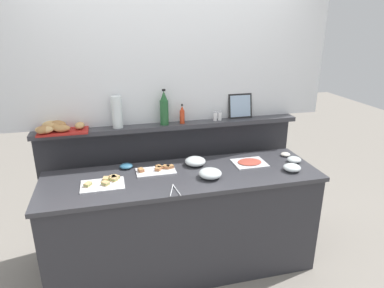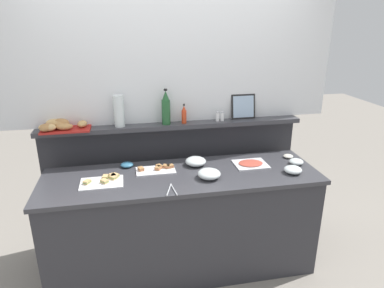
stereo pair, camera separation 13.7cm
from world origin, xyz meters
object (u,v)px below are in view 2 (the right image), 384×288
(sandwich_platter_front, at_px, (157,169))
(glass_bowl_extra, at_px, (293,170))
(glass_bowl_large, at_px, (196,162))
(salt_shaker, at_px, (218,116))
(cold_cuts_platter, at_px, (251,164))
(glass_bowl_medium, at_px, (209,174))
(bread_basket, at_px, (60,125))
(pepper_shaker, at_px, (222,116))
(glass_bowl_small, at_px, (296,162))
(condiment_bowl_cream, at_px, (127,165))
(wine_bottle_green, at_px, (166,108))
(serving_tongs, at_px, (171,189))
(hot_sauce_bottle, at_px, (184,115))
(condiment_bowl_teal, at_px, (288,156))
(sandwich_platter_side, at_px, (103,181))
(water_carafe, at_px, (119,111))
(framed_picture, at_px, (243,107))

(sandwich_platter_front, relative_size, glass_bowl_extra, 2.22)
(glass_bowl_large, height_order, salt_shaker, salt_shaker)
(cold_cuts_platter, height_order, glass_bowl_medium, glass_bowl_medium)
(bread_basket, bearing_deg, cold_cuts_platter, -12.67)
(glass_bowl_medium, height_order, pepper_shaker, pepper_shaker)
(glass_bowl_small, xyz_separation_m, condiment_bowl_cream, (-1.44, 0.23, -0.00))
(glass_bowl_extra, distance_m, wine_bottle_green, 1.20)
(glass_bowl_large, xyz_separation_m, serving_tongs, (-0.27, -0.42, -0.03))
(cold_cuts_platter, distance_m, hot_sauce_bottle, 0.73)
(salt_shaker, bearing_deg, glass_bowl_small, -35.49)
(condiment_bowl_teal, distance_m, serving_tongs, 1.20)
(sandwich_platter_side, bearing_deg, water_carafe, 72.48)
(bread_basket, bearing_deg, pepper_shaker, 0.11)
(glass_bowl_small, distance_m, bread_basket, 2.05)
(condiment_bowl_teal, height_order, water_carafe, water_carafe)
(serving_tongs, distance_m, wine_bottle_green, 0.82)
(sandwich_platter_side, relative_size, glass_bowl_medium, 1.76)
(glass_bowl_large, distance_m, water_carafe, 0.79)
(sandwich_platter_front, xyz_separation_m, serving_tongs, (0.07, -0.37, -0.01))
(condiment_bowl_teal, relative_size, salt_shaker, 1.00)
(bread_basket, bearing_deg, sandwich_platter_front, -22.43)
(condiment_bowl_cream, distance_m, pepper_shaker, 0.97)
(cold_cuts_platter, distance_m, framed_picture, 0.57)
(glass_bowl_medium, distance_m, hot_sauce_bottle, 0.65)
(glass_bowl_extra, bearing_deg, water_carafe, 156.76)
(condiment_bowl_teal, distance_m, wine_bottle_green, 1.19)
(condiment_bowl_teal, bearing_deg, cold_cuts_platter, -167.63)
(sandwich_platter_front, height_order, glass_bowl_extra, glass_bowl_extra)
(bread_basket, bearing_deg, glass_bowl_medium, -24.91)
(glass_bowl_medium, relative_size, condiment_bowl_cream, 1.69)
(glass_bowl_extra, distance_m, pepper_shaker, 0.80)
(sandwich_platter_side, relative_size, water_carafe, 1.18)
(sandwich_platter_front, xyz_separation_m, glass_bowl_large, (0.34, 0.05, 0.02))
(pepper_shaker, bearing_deg, serving_tongs, -129.79)
(glass_bowl_large, distance_m, glass_bowl_medium, 0.28)
(cold_cuts_platter, distance_m, glass_bowl_small, 0.40)
(condiment_bowl_cream, distance_m, framed_picture, 1.19)
(condiment_bowl_teal, bearing_deg, pepper_shaker, 153.71)
(sandwich_platter_side, bearing_deg, bread_basket, 127.08)
(sandwich_platter_front, relative_size, cold_cuts_platter, 1.15)
(glass_bowl_medium, bearing_deg, salt_shaker, 68.98)
(sandwich_platter_front, height_order, condiment_bowl_teal, sandwich_platter_front)
(salt_shaker, bearing_deg, wine_bottle_green, -179.25)
(hot_sauce_bottle, bearing_deg, cold_cuts_platter, -33.93)
(cold_cuts_platter, relative_size, water_carafe, 1.02)
(cold_cuts_platter, xyz_separation_m, framed_picture, (0.05, 0.40, 0.41))
(condiment_bowl_teal, xyz_separation_m, pepper_shaker, (-0.55, 0.27, 0.33))
(hot_sauce_bottle, bearing_deg, salt_shaker, 1.67)
(glass_bowl_large, relative_size, framed_picture, 0.78)
(pepper_shaker, bearing_deg, condiment_bowl_teal, -26.29)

